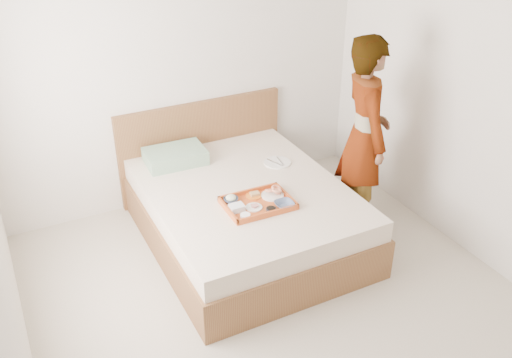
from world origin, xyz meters
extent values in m
cube|color=#BEB1A0|center=(0.00, 0.00, 0.00)|extent=(3.50, 4.00, 0.01)
cube|color=silver|center=(0.00, 2.00, 1.30)|extent=(3.50, 0.01, 2.60)
cube|color=silver|center=(1.75, 0.00, 1.30)|extent=(0.01, 4.00, 2.60)
cube|color=brown|center=(0.13, 1.00, 0.27)|extent=(1.65, 2.00, 0.53)
cube|color=brown|center=(0.13, 1.97, 0.47)|extent=(1.65, 0.06, 0.95)
cube|color=gray|center=(-0.24, 1.69, 0.59)|extent=(0.54, 0.38, 0.13)
cube|color=#BF4F1D|center=(0.09, 0.70, 0.55)|extent=(0.54, 0.40, 0.05)
cylinder|color=white|center=(0.25, 0.76, 0.55)|extent=(0.19, 0.19, 0.01)
imported|color=#152542|center=(0.26, 0.58, 0.56)|extent=(0.15, 0.15, 0.04)
cylinder|color=black|center=(0.13, 0.56, 0.56)|extent=(0.08, 0.08, 0.03)
cylinder|color=white|center=(0.04, 0.66, 0.55)|extent=(0.14, 0.14, 0.01)
cylinder|color=orange|center=(0.12, 0.82, 0.55)|extent=(0.13, 0.13, 0.01)
imported|color=#152542|center=(-0.08, 0.83, 0.56)|extent=(0.12, 0.12, 0.04)
cube|color=silver|center=(-0.10, 0.69, 0.57)|extent=(0.11, 0.09, 0.05)
cylinder|color=white|center=(-0.08, 0.57, 0.56)|extent=(0.08, 0.08, 0.03)
cylinder|color=white|center=(0.58, 1.26, 0.54)|extent=(0.25, 0.25, 0.01)
imported|color=silver|center=(1.15, 0.78, 0.88)|extent=(0.59, 0.74, 1.75)
camera|label=1|loc=(-1.63, -2.64, 2.90)|focal=39.34mm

